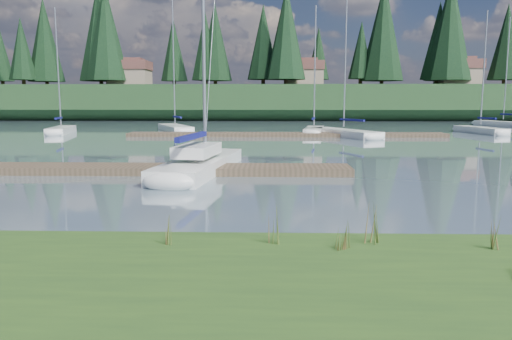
{
  "coord_description": "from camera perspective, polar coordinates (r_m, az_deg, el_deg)",
  "views": [
    {
      "loc": [
        0.76,
        -11.12,
        2.95
      ],
      "look_at": [
        0.44,
        -0.5,
        1.46
      ],
      "focal_mm": 35.0,
      "sensor_mm": 36.0,
      "label": 1
    }
  ],
  "objects": [
    {
      "name": "mud_lip",
      "position": [
        9.98,
        -2.77,
        -8.82
      ],
      "size": [
        60.0,
        0.5,
        0.14
      ],
      "primitive_type": "cube",
      "color": "#33281C",
      "rests_on": "ground"
    },
    {
      "name": "ground",
      "position": [
        41.24,
        0.65,
        3.86
      ],
      "size": [
        200.0,
        200.0,
        0.0
      ],
      "primitive_type": "plane",
      "color": "slate",
      "rests_on": "ground"
    },
    {
      "name": "house_1",
      "position": [
        82.41,
        5.45,
        10.96
      ],
      "size": [
        6.3,
        5.3,
        4.65
      ],
      "color": "gray",
      "rests_on": "ridge"
    },
    {
      "name": "house_0",
      "position": [
        84.37,
        -14.19,
        10.69
      ],
      "size": [
        6.3,
        5.3,
        4.65
      ],
      "color": "gray",
      "rests_on": "ridge"
    },
    {
      "name": "sailboat_bg_1",
      "position": [
        49.82,
        -9.43,
        4.83
      ],
      "size": [
        5.22,
        9.13,
        13.51
      ],
      "rotation": [
        0.0,
        0.0,
        1.97
      ],
      "color": "white",
      "rests_on": "ground"
    },
    {
      "name": "weed_3",
      "position": [
        9.24,
        -9.84,
        -7.0
      ],
      "size": [
        0.17,
        0.14,
        0.56
      ],
      "color": "#475B23",
      "rests_on": "bank"
    },
    {
      "name": "sailboat_bg_0",
      "position": [
        49.14,
        -21.22,
        4.36
      ],
      "size": [
        3.12,
        7.81,
        11.15
      ],
      "rotation": [
        0.0,
        0.0,
        1.79
      ],
      "color": "white",
      "rests_on": "ground"
    },
    {
      "name": "sailboat_bg_4",
      "position": [
        49.91,
        23.84,
        4.27
      ],
      "size": [
        2.72,
        7.47,
        10.88
      ],
      "rotation": [
        0.0,
        0.0,
        1.75
      ],
      "color": "white",
      "rests_on": "ground"
    },
    {
      "name": "sailboat_main",
      "position": [
        21.55,
        -5.86,
        1.18
      ],
      "size": [
        3.02,
        9.6,
        13.52
      ],
      "rotation": [
        0.0,
        0.0,
        1.44
      ],
      "color": "white",
      "rests_on": "ground"
    },
    {
      "name": "conifer_4",
      "position": [
        77.82,
        3.47,
        15.44
      ],
      "size": [
        6.16,
        6.16,
        15.1
      ],
      "color": "#382619",
      "rests_on": "ridge"
    },
    {
      "name": "sailboat_bg_5",
      "position": [
        64.42,
        25.93,
        4.82
      ],
      "size": [
        4.29,
        8.75,
        12.28
      ],
      "rotation": [
        0.0,
        0.0,
        1.89
      ],
      "color": "white",
      "rests_on": "ground"
    },
    {
      "name": "house_2",
      "position": [
        85.4,
        22.11,
        10.31
      ],
      "size": [
        6.3,
        5.3,
        4.65
      ],
      "color": "gray",
      "rests_on": "ridge"
    },
    {
      "name": "conifer_3",
      "position": [
        84.28,
        -5.8,
        13.91
      ],
      "size": [
        4.84,
        4.84,
        12.25
      ],
      "color": "#382619",
      "rests_on": "ridge"
    },
    {
      "name": "sailboat_bg_3",
      "position": [
        42.61,
        9.36,
        4.32
      ],
      "size": [
        5.71,
        9.5,
        13.91
      ],
      "rotation": [
        0.0,
        0.0,
        2.0
      ],
      "color": "white",
      "rests_on": "ground"
    },
    {
      "name": "weed_5",
      "position": [
        9.74,
        25.2,
        -6.67
      ],
      "size": [
        0.17,
        0.14,
        0.64
      ],
      "color": "#475B23",
      "rests_on": "bank"
    },
    {
      "name": "conifer_6",
      "position": [
        84.41,
        21.28,
        14.95
      ],
      "size": [
        7.04,
        7.04,
        17.0
      ],
      "color": "#382619",
      "rests_on": "ridge"
    },
    {
      "name": "sailboat_bg_2",
      "position": [
        45.21,
        6.67,
        4.59
      ],
      "size": [
        2.44,
        7.51,
        11.15
      ],
      "rotation": [
        0.0,
        0.0,
        1.43
      ],
      "color": "white",
      "rests_on": "ground"
    },
    {
      "name": "ridge",
      "position": [
        84.13,
        1.2,
        7.65
      ],
      "size": [
        200.0,
        20.0,
        5.0
      ],
      "primitive_type": "cube",
      "color": "#183118",
      "rests_on": "ground"
    },
    {
      "name": "conifer_1",
      "position": [
        92.06,
        -25.21,
        12.41
      ],
      "size": [
        4.4,
        4.4,
        11.3
      ],
      "color": "#382619",
      "rests_on": "ridge"
    },
    {
      "name": "weed_4",
      "position": [
        8.98,
        9.9,
        -7.92
      ],
      "size": [
        0.17,
        0.14,
        0.38
      ],
      "color": "#475B23",
      "rests_on": "bank"
    },
    {
      "name": "weed_0",
      "position": [
        9.15,
        1.98,
        -6.58
      ],
      "size": [
        0.17,
        0.14,
        0.73
      ],
      "color": "#475B23",
      "rests_on": "bank"
    },
    {
      "name": "weed_1",
      "position": [
        8.94,
        10.02,
        -7.48
      ],
      "size": [
        0.17,
        0.14,
        0.57
      ],
      "color": "#475B23",
      "rests_on": "bank"
    },
    {
      "name": "conifer_5",
      "position": [
        82.74,
        11.94,
        13.26
      ],
      "size": [
        3.96,
        3.96,
        10.35
      ],
      "color": "#382619",
      "rests_on": "ridge"
    },
    {
      "name": "dock_far",
      "position": [
        41.24,
        3.44,
        4.05
      ],
      "size": [
        26.0,
        2.2,
        0.3
      ],
      "primitive_type": "cube",
      "color": "#4C3D2C",
      "rests_on": "ground"
    },
    {
      "name": "dock_near",
      "position": [
        20.87,
        -11.49,
        0.09
      ],
      "size": [
        16.0,
        2.0,
        0.3
      ],
      "primitive_type": "cube",
      "color": "#4C3D2C",
      "rests_on": "ground"
    },
    {
      "name": "weed_2",
      "position": [
        9.35,
        13.2,
        -6.31
      ],
      "size": [
        0.17,
        0.14,
        0.78
      ],
      "color": "#475B23",
      "rests_on": "bank"
    },
    {
      "name": "conifer_2",
      "position": [
        83.88,
        -16.77,
        14.89
      ],
      "size": [
        6.6,
        6.6,
        16.05
      ],
      "color": "#382619",
      "rests_on": "ridge"
    }
  ]
}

